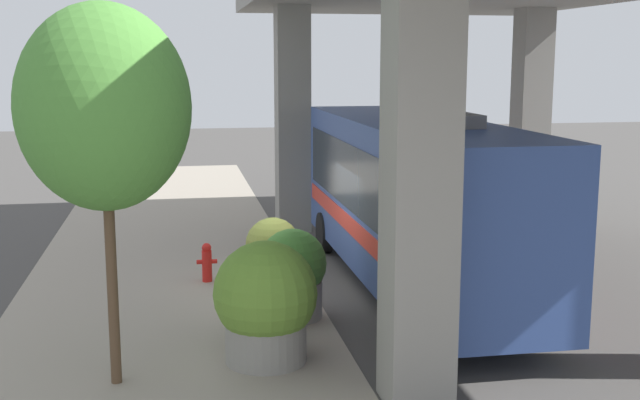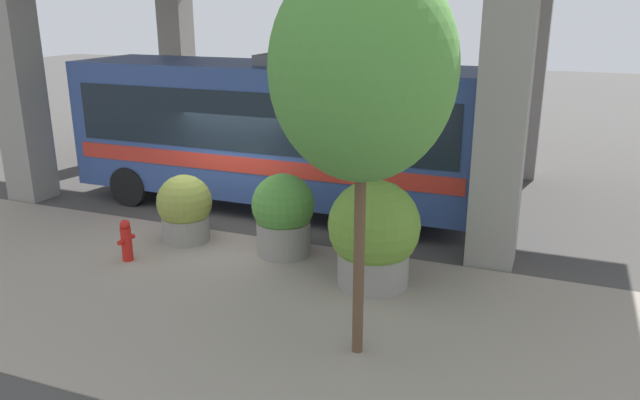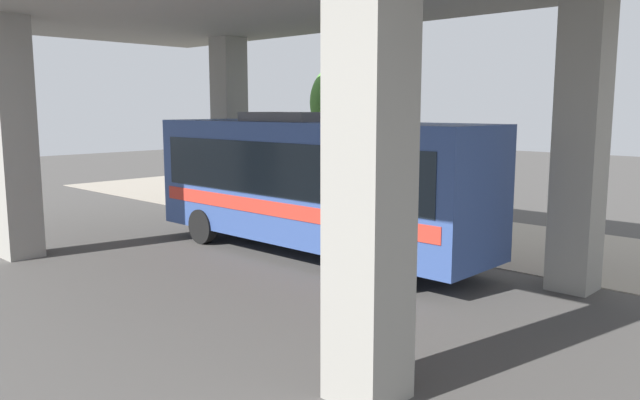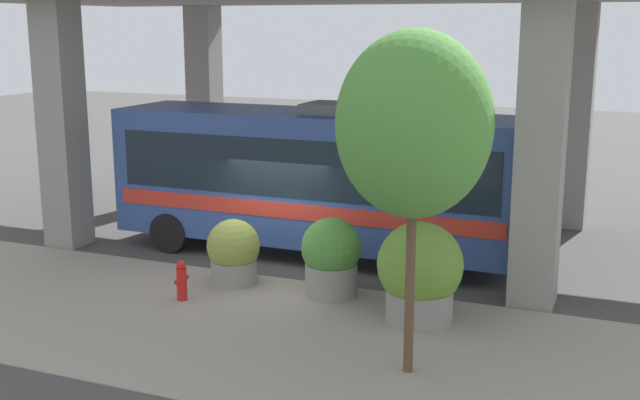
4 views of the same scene
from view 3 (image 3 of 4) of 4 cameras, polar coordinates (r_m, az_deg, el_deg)
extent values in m
plane|color=#474442|center=(17.94, 4.97, -4.11)|extent=(80.00, 80.00, 0.00)
cube|color=gray|center=(20.32, 10.25, -2.70)|extent=(6.00, 40.00, 0.02)
cube|color=gray|center=(21.34, -8.26, 6.21)|extent=(0.90, 0.90, 6.18)
cube|color=gray|center=(14.17, 22.73, 4.55)|extent=(0.90, 0.90, 6.18)
cube|color=gray|center=(17.87, -26.21, 5.02)|extent=(0.90, 0.90, 6.18)
cube|color=gray|center=(8.03, 4.59, 2.70)|extent=(0.90, 0.90, 6.18)
cube|color=#334C8C|center=(16.38, -0.71, 1.78)|extent=(2.52, 10.07, 3.08)
cube|color=#19232D|center=(16.34, -0.72, 3.07)|extent=(2.56, 9.27, 1.36)
cube|color=red|center=(16.46, -0.71, -0.35)|extent=(2.56, 9.57, 0.37)
cube|color=slate|center=(16.99, -3.18, 7.62)|extent=(1.26, 2.52, 0.24)
cylinder|color=black|center=(15.42, 11.89, -4.44)|extent=(0.28, 1.00, 1.00)
cylinder|color=black|center=(13.51, 6.59, -6.15)|extent=(0.28, 1.00, 1.00)
cylinder|color=black|center=(19.75, -5.13, -1.47)|extent=(0.28, 1.00, 1.00)
cylinder|color=black|center=(18.30, -10.69, -2.38)|extent=(0.28, 1.00, 1.00)
cylinder|color=red|center=(19.09, 10.90, -2.40)|extent=(0.21, 0.21, 0.70)
sphere|color=red|center=(19.02, 10.94, -1.17)|extent=(0.20, 0.20, 0.20)
cylinder|color=red|center=(19.20, 11.16, -2.02)|extent=(0.13, 0.10, 0.10)
cylinder|color=red|center=(18.94, 10.65, -2.15)|extent=(0.13, 0.10, 0.10)
cylinder|color=gray|center=(21.50, -1.06, -1.05)|extent=(1.28, 1.28, 0.69)
sphere|color=olive|center=(21.39, -1.07, 1.06)|extent=(1.64, 1.64, 1.64)
sphere|color=#BF334C|center=(21.40, -1.61, 0.32)|extent=(0.45, 0.45, 0.45)
cylinder|color=gray|center=(19.55, 1.82, -1.98)|extent=(1.09, 1.09, 0.71)
sphere|color=#4C8C38|center=(19.44, 1.83, 0.05)|extent=(1.26, 1.26, 1.26)
sphere|color=#BF334C|center=(19.44, 1.32, -0.52)|extent=(0.38, 0.38, 0.38)
cylinder|color=gray|center=(18.25, 7.32, -3.05)|extent=(1.00, 1.00, 0.55)
sphere|color=olive|center=(18.14, 7.36, -1.19)|extent=(1.17, 1.17, 1.17)
sphere|color=#BF334C|center=(18.13, 6.86, -1.77)|extent=(0.35, 0.35, 0.35)
cylinder|color=brown|center=(23.30, 2.07, 2.99)|extent=(0.16, 0.16, 3.35)
ellipsoid|color=#4C8C38|center=(23.19, 2.10, 8.92)|extent=(2.43, 2.43, 2.92)
camera|label=1|loc=(31.56, -15.36, 9.71)|focal=45.00mm
camera|label=2|loc=(30.76, 8.28, 10.20)|focal=35.00mm
camera|label=4|loc=(34.77, 11.08, 11.11)|focal=45.00mm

